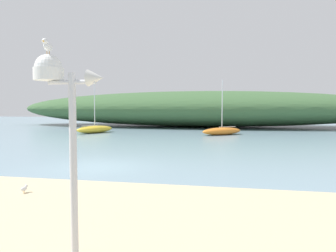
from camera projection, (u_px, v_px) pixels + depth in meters
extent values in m
plane|color=#7A99A8|center=(99.00, 166.00, 14.52)|extent=(120.00, 120.00, 0.00)
ellipsoid|color=#3D6038|center=(199.00, 109.00, 42.78)|extent=(50.39, 13.62, 4.67)
cylinder|color=silver|center=(73.00, 167.00, 5.27)|extent=(0.12, 0.12, 3.03)
cylinder|color=silver|center=(72.00, 82.00, 5.18)|extent=(0.82, 0.07, 0.07)
cylinder|color=white|center=(49.00, 74.00, 5.26)|extent=(0.48, 0.48, 0.20)
sphere|color=white|center=(48.00, 68.00, 5.25)|extent=(0.44, 0.44, 0.44)
cone|color=silver|center=(96.00, 78.00, 5.10)|extent=(0.26, 0.27, 0.27)
cylinder|color=orange|center=(49.00, 53.00, 5.23)|extent=(0.01, 0.01, 0.05)
cylinder|color=orange|center=(47.00, 53.00, 5.24)|extent=(0.01, 0.01, 0.05)
ellipsoid|color=white|center=(48.00, 47.00, 5.23)|extent=(0.13, 0.25, 0.13)
ellipsoid|color=#9EA0A8|center=(48.00, 45.00, 5.23)|extent=(0.11, 0.24, 0.05)
sphere|color=white|center=(45.00, 41.00, 5.12)|extent=(0.09, 0.09, 0.09)
cone|color=gold|center=(43.00, 41.00, 5.05)|extent=(0.03, 0.06, 0.03)
ellipsoid|color=gold|center=(95.00, 129.00, 32.46)|extent=(3.26, 4.47, 0.73)
cylinder|color=silver|center=(95.00, 106.00, 32.31)|extent=(0.08, 0.08, 4.40)
cylinder|color=silver|center=(90.00, 126.00, 31.93)|extent=(0.95, 1.74, 0.06)
ellipsoid|color=orange|center=(222.00, 131.00, 30.28)|extent=(4.17, 3.87, 0.69)
cylinder|color=silver|center=(222.00, 105.00, 30.12)|extent=(0.08, 0.08, 4.68)
cylinder|color=silver|center=(227.00, 127.00, 30.57)|extent=(1.53, 1.33, 0.06)
cylinder|color=orange|center=(23.00, 192.00, 9.32)|extent=(0.01, 0.01, 0.05)
cylinder|color=orange|center=(24.00, 192.00, 9.31)|extent=(0.01, 0.01, 0.05)
ellipsoid|color=white|center=(24.00, 189.00, 9.31)|extent=(0.13, 0.24, 0.12)
ellipsoid|color=#9EA0A8|center=(24.00, 188.00, 9.31)|extent=(0.11, 0.22, 0.04)
sphere|color=white|center=(26.00, 186.00, 9.40)|extent=(0.09, 0.09, 0.09)
cone|color=gold|center=(28.00, 186.00, 9.46)|extent=(0.03, 0.05, 0.02)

